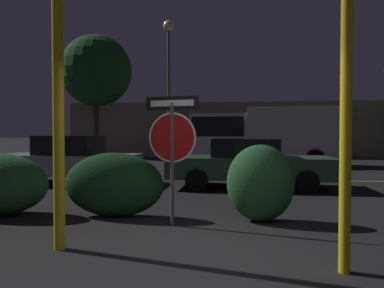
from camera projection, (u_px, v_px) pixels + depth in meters
name	position (u px, v px, depth m)	size (l,w,h in m)	color
ground_plane	(197.00, 262.00, 4.45)	(260.00, 260.00, 0.00)	black
road_center_stripe	(223.00, 179.00, 12.57)	(33.37, 0.12, 0.01)	gold
stop_sign	(172.00, 136.00, 6.16)	(0.91, 0.19, 2.14)	#4C4C51
yellow_pole_left	(58.00, 119.00, 4.89)	(0.15, 0.15, 3.44)	yellow
yellow_pole_right	(346.00, 109.00, 4.06)	(0.13, 0.13, 3.59)	yellow
hedge_bush_1	(114.00, 185.00, 6.85)	(1.86, 0.70, 1.18)	#19421E
hedge_bush_2	(260.00, 183.00, 6.48)	(1.17, 0.73, 1.34)	#285B2D
passing_car_1	(68.00, 160.00, 11.41)	(4.38, 1.98, 1.47)	#9E9EA3
passing_car_2	(249.00, 163.00, 10.55)	(4.66, 2.03, 1.39)	#335B38
delivery_truck	(263.00, 133.00, 18.11)	(7.31, 2.72, 2.77)	silver
street_lamp	(169.00, 62.00, 18.75)	(0.56, 0.56, 7.21)	#4C4C51
tree_0	(96.00, 71.00, 24.87)	(4.73, 4.73, 8.09)	#422D1E
building_backdrop	(266.00, 130.00, 25.57)	(26.28, 4.03, 3.58)	#7A6B5B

